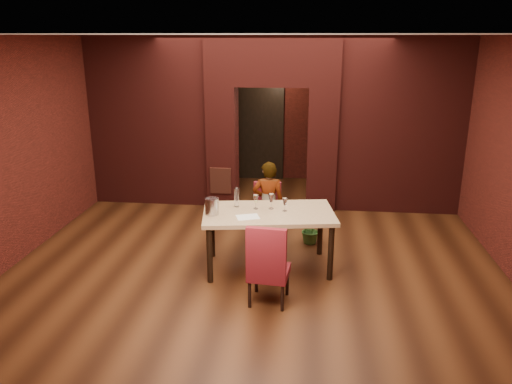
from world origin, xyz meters
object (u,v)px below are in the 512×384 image
(wine_glass_c, at_px, (285,205))
(potted_plant, at_px, (311,229))
(wine_bucket, at_px, (212,206))
(chair_far, at_px, (266,214))
(water_bottle, at_px, (237,197))
(wine_glass_b, at_px, (271,201))
(person_seated, at_px, (268,204))
(dining_table, at_px, (268,240))
(wine_glass_a, at_px, (256,202))
(chair_near, at_px, (269,262))

(wine_glass_c, relative_size, potted_plant, 0.40)
(wine_glass_c, xyz_separation_m, wine_bucket, (-0.98, -0.25, 0.02))
(chair_far, distance_m, water_bottle, 0.95)
(chair_far, distance_m, wine_glass_b, 0.89)
(person_seated, bearing_deg, wine_glass_c, 108.11)
(dining_table, bearing_deg, wine_glass_a, 142.52)
(dining_table, relative_size, chair_far, 1.87)
(dining_table, xyz_separation_m, water_bottle, (-0.47, 0.17, 0.57))
(potted_plant, bearing_deg, wine_glass_c, -112.90)
(dining_table, bearing_deg, potted_plant, 48.66)
(wine_glass_c, distance_m, wine_bucket, 1.01)
(chair_near, distance_m, water_bottle, 1.34)
(chair_far, height_order, wine_glass_c, wine_glass_c)
(wine_glass_a, height_order, wine_glass_c, wine_glass_a)
(person_seated, height_order, wine_bucket, person_seated)
(person_seated, relative_size, water_bottle, 4.64)
(chair_near, relative_size, person_seated, 0.78)
(person_seated, xyz_separation_m, wine_bucket, (-0.68, -1.03, 0.28))
(dining_table, distance_m, wine_glass_c, 0.57)
(wine_glass_b, xyz_separation_m, wine_glass_c, (0.20, -0.08, -0.02))
(chair_near, bearing_deg, wine_glass_c, -91.90)
(wine_glass_b, relative_size, wine_bucket, 0.95)
(wine_glass_b, relative_size, potted_plant, 0.47)
(wine_glass_b, bearing_deg, wine_glass_a, -173.04)
(wine_glass_c, xyz_separation_m, water_bottle, (-0.70, 0.11, 0.05))
(chair_far, relative_size, water_bottle, 3.30)
(chair_near, height_order, water_bottle, water_bottle)
(chair_near, distance_m, wine_glass_b, 1.17)
(wine_glass_c, relative_size, water_bottle, 0.64)
(person_seated, relative_size, wine_bucket, 5.90)
(person_seated, bearing_deg, water_bottle, 56.86)
(wine_bucket, bearing_deg, dining_table, 14.25)
(chair_far, relative_size, wine_bucket, 4.20)
(dining_table, relative_size, chair_near, 1.71)
(person_seated, bearing_deg, wine_glass_b, 95.42)
(dining_table, bearing_deg, chair_far, 87.94)
(person_seated, xyz_separation_m, water_bottle, (-0.40, -0.67, 0.31))
(wine_bucket, bearing_deg, potted_plant, 40.13)
(chair_near, bearing_deg, potted_plant, -99.54)
(chair_far, height_order, wine_glass_b, wine_glass_b)
(dining_table, bearing_deg, water_bottle, 151.64)
(person_seated, relative_size, potted_plant, 2.92)
(wine_glass_c, bearing_deg, wine_glass_b, 158.56)
(wine_bucket, bearing_deg, chair_near, -41.84)
(water_bottle, height_order, potted_plant, water_bottle)
(water_bottle, bearing_deg, person_seated, 59.61)
(wine_glass_a, distance_m, water_bottle, 0.29)
(potted_plant, bearing_deg, wine_bucket, -139.87)
(person_seated, distance_m, wine_bucket, 1.27)
(potted_plant, bearing_deg, chair_near, -105.00)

